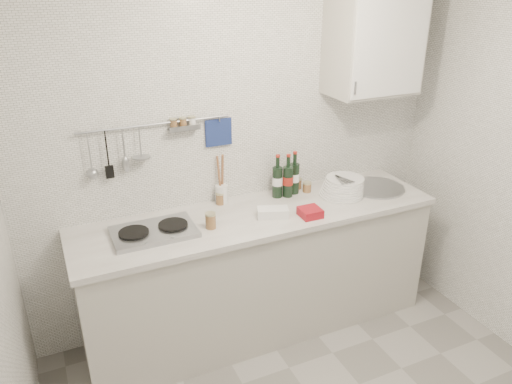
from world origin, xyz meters
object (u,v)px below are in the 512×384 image
wall_cabinet (375,41)px  wine_bottles (287,175)px  plate_stack_sink (343,187)px  plate_stack_hob (166,230)px  utensil_crock (222,191)px

wall_cabinet → wine_bottles: size_ratio=2.26×
wine_bottles → plate_stack_sink: bearing=-21.8°
wall_cabinet → wine_bottles: bearing=175.2°
plate_stack_hob → wine_bottles: size_ratio=0.77×
plate_stack_sink → wine_bottles: wine_bottles is taller
plate_stack_hob → plate_stack_sink: 1.30m
plate_stack_hob → utensil_crock: size_ratio=0.68×
wine_bottles → wall_cabinet: bearing=-4.8°
wine_bottles → utensil_crock: 0.47m
wall_cabinet → plate_stack_hob: (-1.53, -0.12, -1.02)m
plate_stack_hob → utensil_crock: 0.53m
plate_stack_hob → utensil_crock: bearing=28.6°
wall_cabinet → utensil_crock: wall_cabinet is taller
wall_cabinet → wine_bottles: (-0.61, 0.05, -0.87)m
plate_stack_hob → utensil_crock: utensil_crock is taller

